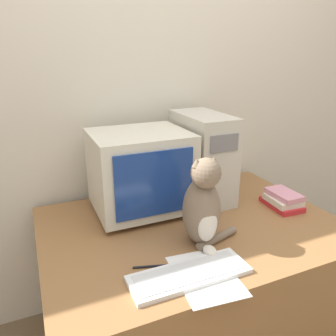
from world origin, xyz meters
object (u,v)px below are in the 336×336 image
at_px(crt_monitor, 140,171).
at_px(pen, 150,266).
at_px(book_stack, 283,200).
at_px(keyboard, 189,274).
at_px(cat, 203,207).
at_px(computer_tower, 202,157).

distance_m(crt_monitor, pen, 0.52).
bearing_deg(book_stack, keyboard, -156.28).
xyz_separation_m(crt_monitor, cat, (0.13, -0.39, -0.04)).
xyz_separation_m(computer_tower, keyboard, (-0.37, -0.59, -0.22)).
relative_size(book_stack, pen, 1.68).
distance_m(cat, pen, 0.31).
relative_size(cat, pen, 3.04).
distance_m(keyboard, cat, 0.28).
bearing_deg(keyboard, cat, 49.77).
xyz_separation_m(cat, pen, (-0.26, -0.07, -0.17)).
bearing_deg(crt_monitor, computer_tower, 3.77).
height_order(crt_monitor, book_stack, crt_monitor).
height_order(crt_monitor, pen, crt_monitor).
bearing_deg(book_stack, cat, -166.30).
distance_m(computer_tower, keyboard, 0.73).
bearing_deg(keyboard, crt_monitor, 88.36).
relative_size(cat, book_stack, 1.81).
bearing_deg(cat, pen, -158.98).
xyz_separation_m(crt_monitor, keyboard, (-0.02, -0.57, -0.20)).
distance_m(crt_monitor, book_stack, 0.75).
distance_m(computer_tower, cat, 0.48).
height_order(computer_tower, book_stack, computer_tower).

